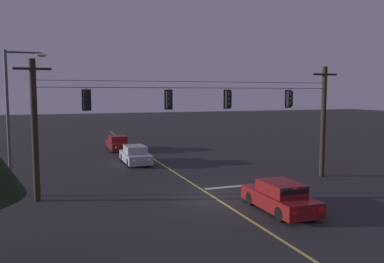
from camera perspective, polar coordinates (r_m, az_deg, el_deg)
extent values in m
plane|color=#28282B|center=(20.78, 3.49, -9.69)|extent=(180.00, 180.00, 0.00)
cube|color=#D1C64C|center=(28.73, -3.41, -5.38)|extent=(0.14, 60.00, 0.01)
cube|color=silver|center=(23.37, 5.78, -7.97)|extent=(3.40, 0.36, 0.01)
cylinder|color=#2D2116|center=(21.16, -21.86, 0.07)|extent=(0.32, 0.32, 7.17)
cube|color=#2D2116|center=(21.11, -22.17, 8.44)|extent=(1.80, 0.12, 0.12)
cylinder|color=slate|center=(21.09, -22.14, 7.49)|extent=(0.12, 0.12, 0.18)
cylinder|color=#2D2116|center=(26.95, 18.52, 1.29)|extent=(0.32, 0.32, 7.17)
cube|color=#2D2116|center=(26.91, 18.73, 7.86)|extent=(1.80, 0.12, 0.12)
cylinder|color=slate|center=(26.90, 18.70, 7.11)|extent=(0.12, 0.12, 0.18)
cylinder|color=black|center=(22.52, 0.87, 6.35)|extent=(17.48, 0.03, 0.03)
cylinder|color=black|center=(22.53, 0.87, 7.24)|extent=(17.48, 0.02, 0.02)
cylinder|color=black|center=(21.14, -15.08, 5.97)|extent=(0.04, 0.04, 0.18)
cube|color=black|center=(21.14, -15.04, 4.42)|extent=(0.32, 0.26, 0.96)
cube|color=black|center=(21.28, -15.08, 4.43)|extent=(0.48, 0.03, 1.12)
sphere|color=red|center=(20.98, -15.03, 5.20)|extent=(0.17, 0.17, 0.17)
cylinder|color=black|center=(20.93, -15.02, 5.32)|extent=(0.20, 0.10, 0.20)
sphere|color=#3D280A|center=(20.98, -15.01, 4.42)|extent=(0.17, 0.17, 0.17)
cylinder|color=black|center=(20.94, -15.00, 4.53)|extent=(0.20, 0.10, 0.20)
sphere|color=black|center=(20.99, -14.99, 3.63)|extent=(0.17, 0.17, 0.17)
cylinder|color=black|center=(20.94, -14.98, 3.74)|extent=(0.20, 0.10, 0.20)
cylinder|color=black|center=(21.97, -3.34, 6.13)|extent=(0.04, 0.04, 0.18)
cube|color=black|center=(21.97, -3.33, 4.64)|extent=(0.32, 0.26, 0.96)
cube|color=black|center=(22.11, -3.44, 4.65)|extent=(0.48, 0.03, 1.12)
sphere|color=red|center=(21.82, -3.22, 5.39)|extent=(0.17, 0.17, 0.17)
cylinder|color=black|center=(21.78, -3.19, 5.50)|extent=(0.20, 0.10, 0.20)
sphere|color=#3D280A|center=(21.82, -3.21, 4.64)|extent=(0.17, 0.17, 0.17)
cylinder|color=black|center=(21.78, -3.18, 4.75)|extent=(0.20, 0.10, 0.20)
sphere|color=black|center=(21.83, -3.21, 3.88)|extent=(0.17, 0.17, 0.17)
cylinder|color=black|center=(21.79, -3.18, 3.99)|extent=(0.20, 0.10, 0.20)
cylinder|color=black|center=(23.26, 5.30, 6.09)|extent=(0.04, 0.04, 0.18)
cube|color=black|center=(23.27, 5.29, 4.68)|extent=(0.32, 0.26, 0.96)
cube|color=black|center=(23.40, 5.13, 4.69)|extent=(0.48, 0.03, 1.12)
sphere|color=red|center=(23.12, 5.46, 5.39)|extent=(0.17, 0.17, 0.17)
cylinder|color=black|center=(23.08, 5.50, 5.49)|extent=(0.20, 0.10, 0.20)
sphere|color=#3D280A|center=(23.12, 5.45, 4.67)|extent=(0.17, 0.17, 0.17)
cylinder|color=black|center=(23.08, 5.50, 4.78)|extent=(0.20, 0.10, 0.20)
sphere|color=black|center=(23.13, 5.45, 3.96)|extent=(0.17, 0.17, 0.17)
cylinder|color=black|center=(23.09, 5.49, 4.06)|extent=(0.20, 0.10, 0.20)
cylinder|color=black|center=(25.35, 14.01, 5.90)|extent=(0.04, 0.04, 0.18)
cube|color=black|center=(25.35, 13.98, 4.61)|extent=(0.32, 0.26, 0.96)
cube|color=black|center=(25.47, 13.80, 4.62)|extent=(0.48, 0.03, 1.12)
sphere|color=red|center=(25.21, 14.20, 5.26)|extent=(0.17, 0.17, 0.17)
cylinder|color=black|center=(25.18, 14.25, 5.35)|extent=(0.20, 0.10, 0.20)
sphere|color=#3D280A|center=(25.21, 14.18, 4.61)|extent=(0.17, 0.17, 0.17)
cylinder|color=black|center=(25.18, 14.24, 4.70)|extent=(0.20, 0.10, 0.20)
sphere|color=black|center=(25.22, 14.17, 3.95)|extent=(0.17, 0.17, 0.17)
cylinder|color=black|center=(25.19, 14.22, 4.04)|extent=(0.20, 0.10, 0.20)
cube|color=maroon|center=(18.99, 12.59, -9.70)|extent=(1.80, 4.30, 0.68)
cube|color=maroon|center=(18.74, 12.83, -7.98)|extent=(1.51, 2.15, 0.54)
cube|color=black|center=(19.52, 11.33, -7.41)|extent=(1.40, 0.21, 0.48)
cube|color=black|center=(17.89, 14.69, -8.69)|extent=(1.37, 0.18, 0.46)
cylinder|color=black|center=(19.76, 8.51, -9.58)|extent=(0.22, 0.64, 0.64)
cylinder|color=black|center=(20.54, 12.45, -9.07)|extent=(0.22, 0.64, 0.64)
cylinder|color=black|center=(17.56, 12.73, -11.62)|extent=(0.22, 0.64, 0.64)
cylinder|color=black|center=(18.43, 16.96, -10.89)|extent=(0.22, 0.64, 0.64)
cube|color=red|center=(16.89, 14.72, -11.34)|extent=(0.28, 0.03, 0.18)
cube|color=red|center=(17.63, 18.25, -10.71)|extent=(0.28, 0.03, 0.18)
cube|color=red|center=(17.75, 14.90, -8.04)|extent=(0.24, 0.04, 0.06)
cube|color=#A5A5AD|center=(30.93, -8.20, -3.70)|extent=(1.80, 4.30, 0.68)
cube|color=#A5A5AD|center=(30.95, -8.26, -2.55)|extent=(1.51, 2.15, 0.54)
cube|color=black|center=(30.04, -7.90, -2.79)|extent=(1.40, 0.21, 0.48)
cube|color=black|center=(31.98, -8.64, -2.29)|extent=(1.37, 0.18, 0.46)
cylinder|color=black|center=(29.84, -6.18, -4.37)|extent=(0.22, 0.64, 0.64)
cylinder|color=black|center=(29.52, -9.17, -4.53)|extent=(0.22, 0.64, 0.64)
cylinder|color=black|center=(32.41, -7.30, -3.59)|extent=(0.22, 0.64, 0.64)
cylinder|color=black|center=(32.10, -10.06, -3.72)|extent=(0.22, 0.64, 0.64)
sphere|color=white|center=(28.95, -6.24, -4.19)|extent=(0.20, 0.20, 0.20)
sphere|color=white|center=(28.71, -8.41, -4.30)|extent=(0.20, 0.20, 0.20)
cube|color=maroon|center=(38.37, -10.66, -1.93)|extent=(1.80, 4.30, 0.68)
cube|color=maroon|center=(38.41, -10.70, -1.01)|extent=(1.51, 2.15, 0.54)
cube|color=black|center=(37.49, -10.47, -1.16)|extent=(1.40, 0.21, 0.48)
cube|color=black|center=(39.45, -10.95, -0.84)|extent=(1.37, 0.18, 0.46)
cylinder|color=black|center=(37.22, -9.12, -2.43)|extent=(0.22, 0.64, 0.64)
cylinder|color=black|center=(36.97, -11.53, -2.52)|extent=(0.22, 0.64, 0.64)
cylinder|color=black|center=(39.82, -9.84, -1.91)|extent=(0.22, 0.64, 0.64)
cylinder|color=black|center=(39.58, -12.10, -2.00)|extent=(0.22, 0.64, 0.64)
sphere|color=white|center=(36.33, -9.24, -2.23)|extent=(0.20, 0.20, 0.20)
sphere|color=white|center=(36.15, -10.98, -2.30)|extent=(0.20, 0.20, 0.20)
cylinder|color=#4C4F54|center=(22.66, -25.14, 0.97)|extent=(0.16, 0.16, 7.71)
cylinder|color=#4C4F54|center=(22.64, -23.23, 10.51)|extent=(1.80, 0.10, 0.10)
ellipsoid|color=beige|center=(22.60, -21.04, 10.34)|extent=(0.56, 0.30, 0.22)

